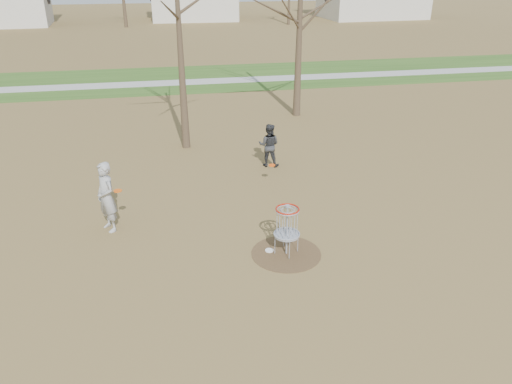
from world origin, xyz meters
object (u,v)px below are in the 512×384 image
(player_standing, at_px, (106,197))
(player_throwing, at_px, (269,145))
(disc_grounded, at_px, (269,250))
(disc_golf_basket, at_px, (287,222))

(player_standing, bearing_deg, player_throwing, 93.54)
(player_standing, distance_m, player_throwing, 6.55)
(player_throwing, xyz_separation_m, disc_grounded, (-1.22, -5.74, -0.77))
(player_standing, relative_size, disc_grounded, 9.03)
(player_throwing, bearing_deg, disc_golf_basket, 103.18)
(player_throwing, distance_m, disc_golf_basket, 6.00)
(player_throwing, xyz_separation_m, disc_golf_basket, (-0.83, -5.95, 0.13))
(player_standing, height_order, disc_golf_basket, player_standing)
(player_throwing, height_order, disc_grounded, player_throwing)
(disc_grounded, relative_size, disc_golf_basket, 0.16)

